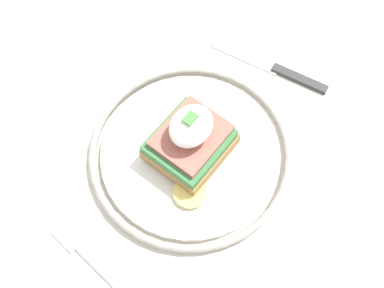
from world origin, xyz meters
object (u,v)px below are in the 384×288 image
at_px(sandwich, 192,140).
at_px(fork, 92,260).
at_px(plate, 192,153).
at_px(knife, 278,70).

height_order(sandwich, fork, sandwich).
bearing_deg(plate, knife, -4.34).
distance_m(plate, knife, 0.18).
relative_size(sandwich, fork, 0.82).
bearing_deg(fork, plate, -2.74).
distance_m(fork, knife, 0.35).
height_order(plate, knife, plate).
xyz_separation_m(sandwich, fork, (-0.17, 0.01, -0.04)).
bearing_deg(fork, knife, -3.54).
height_order(sandwich, knife, sandwich).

